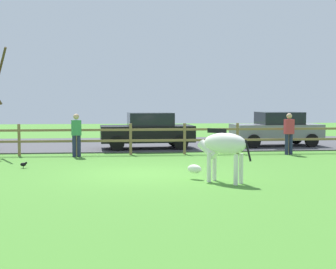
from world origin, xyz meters
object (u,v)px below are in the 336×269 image
object	(u,v)px
zebra	(222,147)
visitor_left_of_tree	(76,133)
parked_car_black	(148,130)
visitor_right_of_tree	(289,132)
crow_on_grass	(24,164)
parked_car_grey	(277,129)

from	to	relation	value
zebra	visitor_left_of_tree	distance (m)	7.50
parked_car_black	visitor_right_of_tree	world-z (taller)	visitor_right_of_tree
zebra	crow_on_grass	distance (m)	6.59
zebra	visitor_right_of_tree	distance (m)	7.29
crow_on_grass	parked_car_grey	size ratio (longest dim) A/B	0.05
zebra	crow_on_grass	size ratio (longest dim) A/B	7.21
parked_car_grey	visitor_right_of_tree	distance (m)	3.12
visitor_right_of_tree	visitor_left_of_tree	bearing A→B (deg)	179.79
parked_car_black	visitor_left_of_tree	world-z (taller)	visitor_left_of_tree
zebra	visitor_left_of_tree	size ratio (longest dim) A/B	0.95
parked_car_grey	visitor_left_of_tree	xyz separation A→B (m)	(-8.82, -3.05, 0.06)
parked_car_grey	visitor_right_of_tree	xyz separation A→B (m)	(-0.52, -3.08, 0.06)
parked_car_grey	parked_car_black	world-z (taller)	same
visitor_left_of_tree	visitor_right_of_tree	xyz separation A→B (m)	(8.30, -0.03, 0.00)
parked_car_black	parked_car_grey	bearing A→B (deg)	5.88
zebra	visitor_left_of_tree	bearing A→B (deg)	125.13
crow_on_grass	visitor_right_of_tree	distance (m)	10.15
crow_on_grass	parked_car_grey	xyz separation A→B (m)	(10.21, 5.99, 0.72)
zebra	parked_car_black	world-z (taller)	parked_car_black
parked_car_grey	crow_on_grass	bearing A→B (deg)	-149.60
visitor_left_of_tree	visitor_right_of_tree	bearing A→B (deg)	-0.21
crow_on_grass	visitor_right_of_tree	size ratio (longest dim) A/B	0.13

